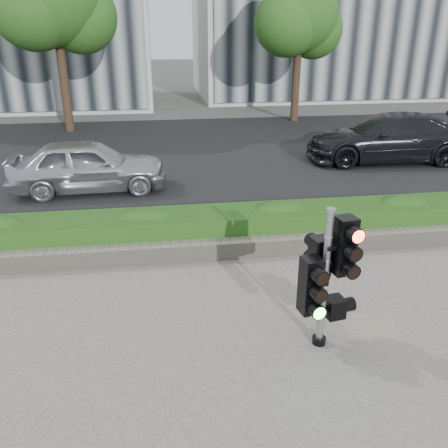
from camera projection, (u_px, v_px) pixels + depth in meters
name	position (u px, v px, depth m)	size (l,w,h in m)	color
ground	(225.00, 314.00, 7.34)	(120.00, 120.00, 0.00)	#51514C
sidewalk	(259.00, 444.00, 5.05)	(16.00, 11.00, 0.03)	#9E9389
road	(184.00, 154.00, 16.46)	(60.00, 13.00, 0.02)	black
curb	(204.00, 230.00, 10.19)	(60.00, 0.25, 0.12)	gray
stone_wall	(211.00, 250.00, 8.99)	(12.00, 0.32, 0.34)	gray
hedge	(207.00, 228.00, 9.52)	(12.00, 1.00, 0.68)	#3E7C26
tree_right	(299.00, 17.00, 20.51)	(4.10, 3.58, 6.53)	black
traffic_signal	(326.00, 271.00, 6.23)	(0.72, 0.58, 2.02)	black
car_silver	(88.00, 166.00, 12.50)	(1.63, 4.06, 1.38)	#B8BAC0
car_dark	(389.00, 138.00, 15.30)	(2.13, 5.24, 1.52)	black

